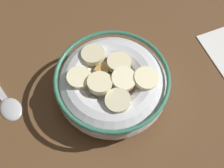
{
  "coord_description": "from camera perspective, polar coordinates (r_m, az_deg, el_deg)",
  "views": [
    {
      "loc": [
        -14.37,
        10.78,
        37.62
      ],
      "look_at": [
        0.0,
        0.0,
        3.0
      ],
      "focal_mm": 43.96,
      "sensor_mm": 36.0,
      "label": 1
    }
  ],
  "objects": [
    {
      "name": "spoon",
      "position": [
        0.44,
        -21.79,
        -2.45
      ],
      "size": [
        15.87,
        3.09,
        0.8
      ],
      "color": "#B7B7BC",
      "rests_on": "ground_plane"
    },
    {
      "name": "ground_plane",
      "position": [
        0.43,
        -0.0,
        -2.48
      ],
      "size": [
        134.21,
        134.21,
        2.0
      ],
      "primitive_type": "cube",
      "color": "brown"
    },
    {
      "name": "cereal_bowl",
      "position": [
        0.39,
        -0.03,
        -0.06
      ],
      "size": [
        16.07,
        16.07,
        6.3
      ],
      "color": "silver",
      "rests_on": "ground_plane"
    }
  ]
}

